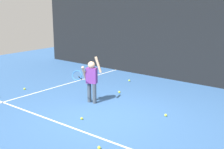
# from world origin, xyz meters

# --- Properties ---
(ground_plane) EXTENTS (20.00, 20.00, 0.00)m
(ground_plane) POSITION_xyz_m (0.00, 0.00, 0.00)
(ground_plane) COLOR #335B93
(court_line_baseline) EXTENTS (9.00, 0.05, 0.00)m
(court_line_baseline) POSITION_xyz_m (0.00, -0.99, 0.00)
(court_line_baseline) COLOR white
(court_line_baseline) RESTS_ON ground
(court_line_sideline) EXTENTS (0.05, 9.00, 0.00)m
(court_line_sideline) POSITION_xyz_m (-3.03, 1.00, 0.00)
(court_line_sideline) COLOR white
(court_line_sideline) RESTS_ON ground
(back_fence_windscreen) EXTENTS (13.87, 0.08, 3.83)m
(back_fence_windscreen) POSITION_xyz_m (0.00, 4.38, 1.91)
(back_fence_windscreen) COLOR black
(back_fence_windscreen) RESTS_ON ground
(fence_post_0) EXTENTS (0.09, 0.09, 3.98)m
(fence_post_0) POSITION_xyz_m (-6.79, 4.44, 1.99)
(fence_post_0) COLOR slate
(fence_post_0) RESTS_ON ground
(fence_post_1) EXTENTS (0.09, 0.09, 3.98)m
(fence_post_1) POSITION_xyz_m (-2.26, 4.44, 1.99)
(fence_post_1) COLOR slate
(fence_post_1) RESTS_ON ground
(tennis_player) EXTENTS (0.55, 0.76, 1.35)m
(tennis_player) POSITION_xyz_m (-1.00, 0.59, 0.73)
(tennis_player) COLOR #3F4C59
(tennis_player) RESTS_ON ground
(tennis_ball_0) EXTENTS (0.07, 0.07, 0.07)m
(tennis_ball_0) POSITION_xyz_m (-3.68, 3.12, 0.03)
(tennis_ball_0) COLOR #CCE033
(tennis_ball_0) RESTS_ON ground
(tennis_ball_2) EXTENTS (0.07, 0.07, 0.07)m
(tennis_ball_2) POSITION_xyz_m (-1.51, 3.17, 0.03)
(tennis_ball_2) COLOR #CCE033
(tennis_ball_2) RESTS_ON ground
(tennis_ball_3) EXTENTS (0.07, 0.07, 0.07)m
(tennis_ball_3) POSITION_xyz_m (1.18, 0.98, 0.03)
(tennis_ball_3) COLOR #CCE033
(tennis_ball_3) RESTS_ON ground
(tennis_ball_4) EXTENTS (0.07, 0.07, 0.07)m
(tennis_ball_4) POSITION_xyz_m (-3.58, 0.16, 0.03)
(tennis_ball_4) COLOR #CCE033
(tennis_ball_4) RESTS_ON ground
(tennis_ball_5) EXTENTS (0.07, 0.07, 0.07)m
(tennis_ball_5) POSITION_xyz_m (-0.33, -0.50, 0.03)
(tennis_ball_5) COLOR #CCE033
(tennis_ball_5) RESTS_ON ground
(tennis_ball_6) EXTENTS (0.07, 0.07, 0.07)m
(tennis_ball_6) POSITION_xyz_m (1.00, -1.37, 0.03)
(tennis_ball_6) COLOR #CCE033
(tennis_ball_6) RESTS_ON ground
(tennis_ball_7) EXTENTS (0.07, 0.07, 0.07)m
(tennis_ball_7) POSITION_xyz_m (-0.93, 1.82, 0.03)
(tennis_ball_7) COLOR #CCE033
(tennis_ball_7) RESTS_ON ground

